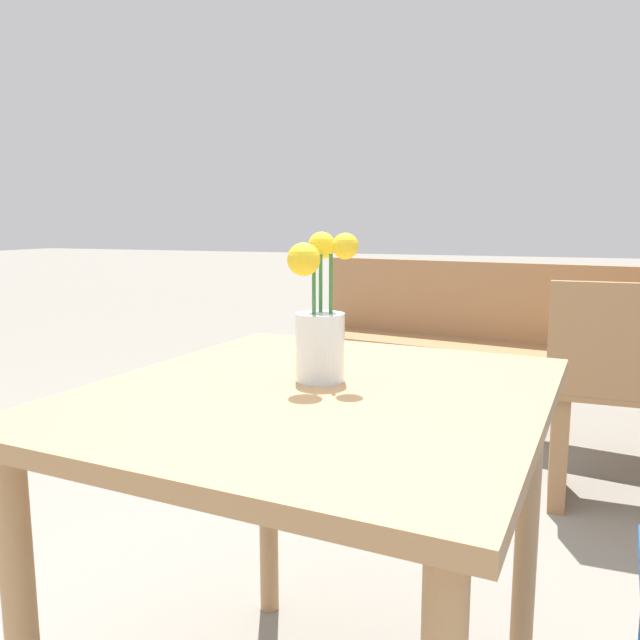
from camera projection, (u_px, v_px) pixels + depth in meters
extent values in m
cube|color=tan|center=(318.00, 396.00, 1.12)|extent=(0.85, 0.94, 0.03)
cylinder|color=tan|center=(268.00, 483.00, 1.66)|extent=(0.05, 0.05, 0.72)
cylinder|color=tan|center=(526.00, 535.00, 1.38)|extent=(0.05, 0.05, 0.72)
cylinder|color=silver|center=(320.00, 347.00, 1.16)|extent=(0.09, 0.09, 0.13)
cylinder|color=silver|center=(320.00, 361.00, 1.16)|extent=(0.08, 0.08, 0.07)
cylinder|color=#337038|center=(331.00, 316.00, 1.14)|extent=(0.01, 0.01, 0.23)
sphere|color=yellow|center=(345.00, 246.00, 1.11)|extent=(0.05, 0.05, 0.05)
cylinder|color=#337038|center=(321.00, 315.00, 1.16)|extent=(0.01, 0.01, 0.22)
sphere|color=yellow|center=(322.00, 245.00, 1.17)|extent=(0.05, 0.05, 0.05)
cylinder|color=#337038|center=(314.00, 324.00, 1.14)|extent=(0.01, 0.01, 0.20)
sphere|color=yellow|center=(304.00, 259.00, 1.10)|extent=(0.06, 0.06, 0.06)
cube|color=#9E7047|center=(477.00, 347.00, 3.09)|extent=(1.84, 0.64, 0.02)
cube|color=#9E7047|center=(487.00, 301.00, 3.20)|extent=(1.79, 0.32, 0.40)
cube|color=#9E7047|center=(329.00, 371.00, 3.54)|extent=(0.11, 0.33, 0.43)
cube|color=#9E7047|center=(558.00, 443.00, 2.37)|extent=(0.06, 0.32, 0.43)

